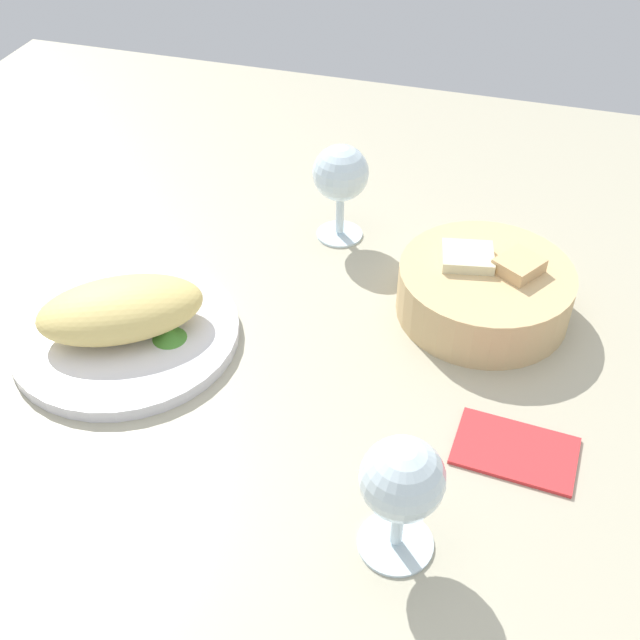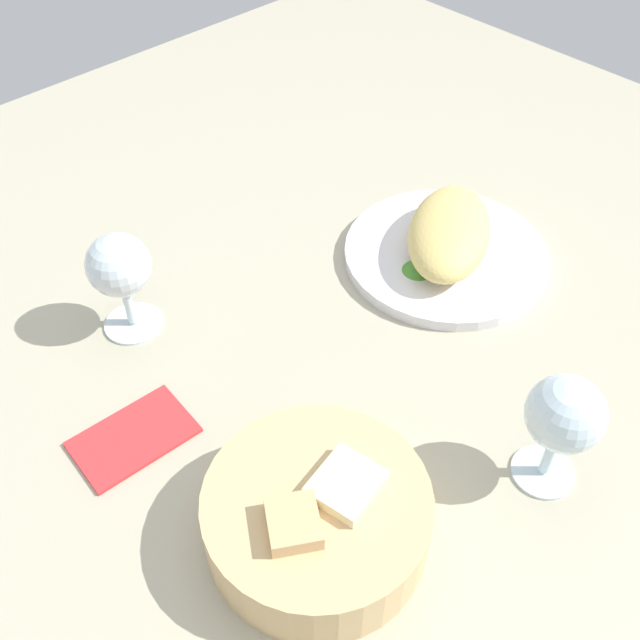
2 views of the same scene
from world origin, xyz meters
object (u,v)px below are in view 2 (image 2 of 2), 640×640
(bread_basket, at_px, (318,516))
(wine_glass_far, at_px, (564,418))
(wine_glass_near, at_px, (120,270))
(plate, at_px, (448,256))
(folded_napkin, at_px, (133,436))

(bread_basket, height_order, wine_glass_far, wine_glass_far)
(wine_glass_near, height_order, wine_glass_far, wine_glass_far)
(plate, relative_size, bread_basket, 1.28)
(plate, distance_m, wine_glass_far, 0.31)
(plate, height_order, folded_napkin, plate)
(bread_basket, relative_size, wine_glass_far, 1.54)
(folded_napkin, bearing_deg, bread_basket, -69.11)
(bread_basket, relative_size, wine_glass_near, 1.57)
(wine_glass_far, bearing_deg, plate, -123.85)
(plate, xyz_separation_m, wine_glass_far, (0.17, 0.25, 0.08))
(plate, distance_m, folded_napkin, 0.41)
(plate, height_order, bread_basket, bread_basket)
(plate, xyz_separation_m, wine_glass_near, (0.33, -0.17, 0.07))
(bread_basket, height_order, folded_napkin, bread_basket)
(plate, bearing_deg, wine_glass_far, 56.15)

